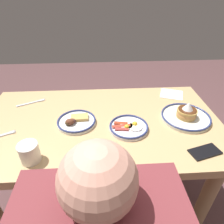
% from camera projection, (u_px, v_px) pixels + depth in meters
% --- Properties ---
extents(ground_plane, '(6.00, 6.00, 0.00)m').
position_uv_depth(ground_plane, '(103.00, 196.00, 1.53)').
color(ground_plane, brown).
extents(dining_table, '(1.38, 0.78, 0.73)m').
position_uv_depth(dining_table, '(100.00, 136.00, 1.18)').
color(dining_table, tan).
rests_on(dining_table, ground_plane).
extents(plate_near_main, '(0.28, 0.28, 0.11)m').
position_uv_depth(plate_near_main, '(186.00, 115.00, 1.12)').
color(plate_near_main, silver).
rests_on(plate_near_main, dining_table).
extents(plate_center_pancakes, '(0.22, 0.22, 0.05)m').
position_uv_depth(plate_center_pancakes, '(76.00, 121.00, 1.09)').
color(plate_center_pancakes, white).
rests_on(plate_center_pancakes, dining_table).
extents(plate_far_companion, '(0.21, 0.21, 0.04)m').
position_uv_depth(plate_far_companion, '(129.00, 127.00, 1.05)').
color(plate_far_companion, white).
rests_on(plate_far_companion, dining_table).
extents(coffee_mug, '(0.09, 0.12, 0.09)m').
position_uv_depth(coffee_mug, '(29.00, 152.00, 0.85)').
color(coffee_mug, white).
rests_on(coffee_mug, dining_table).
extents(cell_phone, '(0.16, 0.11, 0.01)m').
position_uv_depth(cell_phone, '(205.00, 152.00, 0.91)').
color(cell_phone, black).
rests_on(cell_phone, dining_table).
extents(paper_napkin, '(0.19, 0.18, 0.00)m').
position_uv_depth(paper_napkin, '(172.00, 94.00, 1.37)').
color(paper_napkin, white).
rests_on(paper_napkin, dining_table).
extents(fork_near, '(0.17, 0.09, 0.01)m').
position_uv_depth(fork_near, '(31.00, 103.00, 1.28)').
color(fork_near, silver).
rests_on(fork_near, dining_table).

